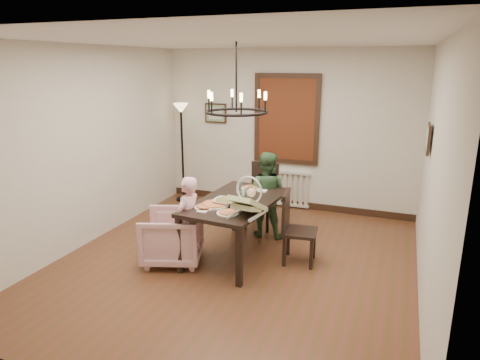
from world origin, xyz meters
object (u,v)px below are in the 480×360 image
Objects in this scene: dining_table at (237,206)px; armchair at (172,237)px; seated_man at (266,201)px; chair_right at (300,228)px; chair_far at (261,196)px; baby_bouncer at (248,202)px; elderly_woman at (188,229)px; drinking_glass at (247,194)px; floor_lamp at (182,154)px.

dining_table reaches higher than armchair.
seated_man is at bearing 126.79° from armchair.
chair_right reaches higher than armchair.
baby_bouncer is at bearing -75.79° from chair_far.
baby_bouncer reaches higher than elderly_woman.
drinking_glass reaches higher than dining_table.
elderly_woman is (-0.47, -0.51, -0.21)m from dining_table.
baby_bouncer is at bearing -69.56° from drinking_glass.
floor_lamp is (-2.68, 1.80, 0.42)m from chair_right.
drinking_glass is (-0.22, 0.58, -0.09)m from baby_bouncer.
baby_bouncer is 0.28× the size of floor_lamp.
chair_right is 1.27× the size of armchair.
seated_man is 0.60× the size of floor_lamp.
elderly_woman is (-1.32, -0.59, 0.01)m from chair_right.
dining_table is at bearing 133.88° from baby_bouncer.
seated_man is (-0.70, 0.72, 0.06)m from chair_right.
armchair is 5.23× the size of drinking_glass.
elderly_woman is at bearing -169.25° from baby_bouncer.
floor_lamp is (-1.81, 0.80, 0.39)m from chair_far.
baby_bouncer reaches higher than dining_table.
elderly_woman reaches higher than chair_right.
floor_lamp is (-1.83, 1.88, 0.20)m from dining_table.
floor_lamp is at bearing 137.40° from drinking_glass.
chair_far is 1.36× the size of armchair.
seated_man reaches higher than drinking_glass.
seated_man is at bearing 162.72° from elderly_woman.
dining_table is 0.97× the size of floor_lamp.
chair_far is 1.66m from elderly_woman.
floor_lamp is at bearing 157.62° from chair_far.
seated_man is (0.63, 1.30, 0.05)m from elderly_woman.
dining_table is 1.10m from chair_far.
baby_bouncer is (0.18, -1.28, 0.41)m from seated_man.
chair_right is 1.94× the size of baby_bouncer.
drinking_glass is (0.14, -1.00, 0.34)m from chair_far.
seated_man is (0.88, 1.29, 0.19)m from armchair.
baby_bouncer is (1.06, 0.01, 0.60)m from armchair.
chair_right is (0.88, -1.01, -0.03)m from chair_far.
chair_right is at bearing -33.90° from floor_lamp.
dining_table is 0.89m from chair_right.
chair_far is 2.07× the size of baby_bouncer.
chair_right is 0.98× the size of elderly_woman.
baby_bouncer is at bearing 99.70° from elderly_woman.
chair_far is at bearing 137.13° from armchair.
armchair is 1.52× the size of baby_bouncer.
baby_bouncer is at bearing 95.53° from seated_man.
drinking_glass is at bearing 105.92° from armchair.
chair_far is at bearing 95.52° from dining_table.
chair_far is 1.06m from drinking_glass.
baby_bouncer is at bearing 131.62° from chair_right.
armchair is (-0.70, -1.59, -0.17)m from chair_far.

